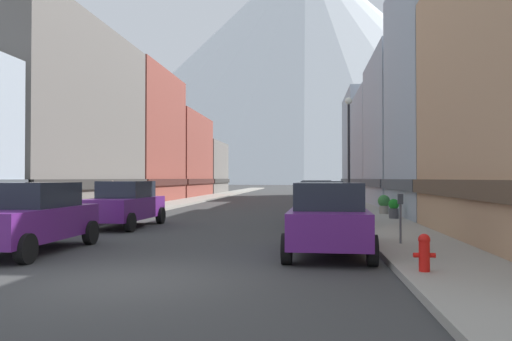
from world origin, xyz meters
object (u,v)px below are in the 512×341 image
object	(u,v)px
parking_meter_near	(400,211)
streetlamp_right	(349,137)
car_left_0	(29,217)
car_right_0	(328,218)
car_right_2	(317,196)
fire_hydrant_near	(424,251)
car_left_1	(125,204)
potted_plant_1	(394,208)
pedestrian_0	(113,199)
car_right_1	(321,203)
potted_plant_0	(384,203)

from	to	relation	value
parking_meter_near	streetlamp_right	bearing A→B (deg)	91.92
car_left_0	car_right_0	distance (m)	7.61
car_right_2	car_right_0	bearing A→B (deg)	-90.02
streetlamp_right	fire_hydrant_near	bearing A→B (deg)	-89.64
car_left_1	fire_hydrant_near	xyz separation A→B (m)	(9.25, -9.09, -0.37)
car_right_2	potted_plant_1	world-z (taller)	car_right_2
pedestrian_0	potted_plant_1	bearing A→B (deg)	-5.91
potted_plant_1	streetlamp_right	xyz separation A→B (m)	(-1.65, 3.41, 3.39)
car_right_2	pedestrian_0	distance (m)	11.33
car_right_1	pedestrian_0	world-z (taller)	car_right_1
fire_hydrant_near	pedestrian_0	bearing A→B (deg)	129.99
car_right_1	streetlamp_right	world-z (taller)	streetlamp_right
car_left_0	potted_plant_0	xyz separation A→B (m)	(10.80, 12.92, -0.23)
car_right_0	parking_meter_near	distance (m)	2.25
pedestrian_0	car_left_0	bearing A→B (deg)	-77.94
car_left_0	streetlamp_right	size ratio (longest dim) A/B	0.75
car_right_1	pedestrian_0	bearing A→B (deg)	160.32
car_right_2	potted_plant_0	world-z (taller)	car_right_2
potted_plant_1	car_right_2	bearing A→B (deg)	115.87
car_right_0	potted_plant_0	bearing A→B (deg)	75.60
fire_hydrant_near	parking_meter_near	world-z (taller)	parking_meter_near
car_left_0	fire_hydrant_near	distance (m)	9.58
car_left_0	streetlamp_right	world-z (taller)	streetlamp_right
car_left_1	streetlamp_right	xyz separation A→B (m)	(9.15, 6.90, 3.09)
car_left_0	car_right_2	world-z (taller)	same
parking_meter_near	potted_plant_1	xyz separation A→B (m)	(1.25, 8.52, -0.42)
car_right_2	potted_plant_1	distance (m)	7.33
car_left_0	pedestrian_0	world-z (taller)	car_left_0
car_left_1	potted_plant_0	size ratio (longest dim) A/B	4.80
car_right_1	car_left_0	bearing A→B (deg)	-133.99
car_right_1	pedestrian_0	distance (m)	10.67
car_right_2	parking_meter_near	bearing A→B (deg)	-82.66
pedestrian_0	streetlamp_right	distance (m)	12.18
pedestrian_0	parking_meter_near	bearing A→B (deg)	-39.51
car_left_1	fire_hydrant_near	bearing A→B (deg)	-44.50
car_right_1	potted_plant_0	world-z (taller)	car_right_1
parking_meter_near	potted_plant_0	size ratio (longest dim) A/B	1.43
fire_hydrant_near	car_left_0	bearing A→B (deg)	165.00
car_left_1	pedestrian_0	bearing A→B (deg)	116.78
car_right_2	streetlamp_right	xyz separation A→B (m)	(1.55, -3.18, 3.09)
streetlamp_right	car_right_2	bearing A→B (deg)	115.93
streetlamp_right	potted_plant_1	bearing A→B (deg)	-64.19
car_right_0	parking_meter_near	bearing A→B (deg)	29.84
car_left_1	potted_plant_0	xyz separation A→B (m)	(10.80, 6.31, -0.23)
car_right_1	parking_meter_near	size ratio (longest dim) A/B	3.32
car_right_0	car_right_2	world-z (taller)	same
car_right_0	fire_hydrant_near	size ratio (longest dim) A/B	6.33
car_right_2	parking_meter_near	xyz separation A→B (m)	(1.95, -15.12, 0.11)
potted_plant_0	streetlamp_right	distance (m)	3.75
potted_plant_0	pedestrian_0	xyz separation A→B (m)	(-13.25, -1.46, 0.23)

